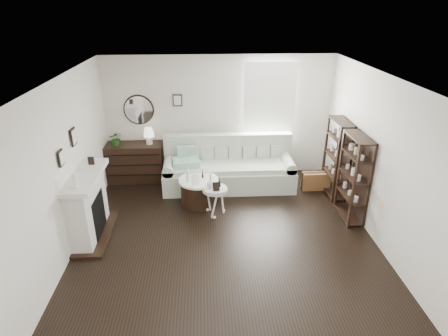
{
  "coord_description": "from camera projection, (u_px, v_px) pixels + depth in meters",
  "views": [
    {
      "loc": [
        -0.34,
        -5.27,
        3.75
      ],
      "look_at": [
        -0.0,
        0.8,
        0.99
      ],
      "focal_mm": 30.0,
      "sensor_mm": 36.0,
      "label": 1
    }
  ],
  "objects": [
    {
      "name": "room",
      "position": [
        253.0,
        106.0,
        8.19
      ],
      "size": [
        5.5,
        5.5,
        5.5
      ],
      "color": "black",
      "rests_on": "ground"
    },
    {
      "name": "fireplace",
      "position": [
        88.0,
        208.0,
        6.29
      ],
      "size": [
        0.5,
        1.4,
        1.84
      ],
      "color": "silver",
      "rests_on": "ground"
    },
    {
      "name": "shelf_unit_far",
      "position": [
        337.0,
        159.0,
        7.56
      ],
      "size": [
        0.3,
        0.8,
        1.6
      ],
      "color": "black",
      "rests_on": "ground"
    },
    {
      "name": "shelf_unit_near",
      "position": [
        353.0,
        178.0,
        6.74
      ],
      "size": [
        0.3,
        0.8,
        1.6
      ],
      "color": "black",
      "rests_on": "ground"
    },
    {
      "name": "sofa",
      "position": [
        229.0,
        170.0,
        8.12
      ],
      "size": [
        2.78,
        0.96,
        1.08
      ],
      "color": "#ABB7A4",
      "rests_on": "ground"
    },
    {
      "name": "quilt",
      "position": [
        186.0,
        162.0,
        7.84
      ],
      "size": [
        0.61,
        0.52,
        0.14
      ],
      "primitive_type": "cube",
      "rotation": [
        0.0,
        0.0,
        0.14
      ],
      "color": "#217C60",
      "rests_on": "sofa"
    },
    {
      "name": "suitcase",
      "position": [
        316.0,
        181.0,
        8.0
      ],
      "size": [
        0.58,
        0.2,
        0.39
      ],
      "primitive_type": "cube",
      "rotation": [
        0.0,
        0.0,
        0.01
      ],
      "color": "brown",
      "rests_on": "ground"
    },
    {
      "name": "dresser",
      "position": [
        134.0,
        162.0,
        8.34
      ],
      "size": [
        1.27,
        0.55,
        0.85
      ],
      "color": "black",
      "rests_on": "ground"
    },
    {
      "name": "table_lamp",
      "position": [
        149.0,
        136.0,
        8.1
      ],
      "size": [
        0.28,
        0.28,
        0.37
      ],
      "primitive_type": null,
      "rotation": [
        0.0,
        0.0,
        -0.21
      ],
      "color": "beige",
      "rests_on": "dresser"
    },
    {
      "name": "potted_plant",
      "position": [
        116.0,
        138.0,
        8.03
      ],
      "size": [
        0.31,
        0.27,
        0.32
      ],
      "primitive_type": "imported",
      "rotation": [
        0.0,
        0.0,
        0.07
      ],
      "color": "#215017",
      "rests_on": "dresser"
    },
    {
      "name": "drum_table",
      "position": [
        199.0,
        191.0,
        7.4
      ],
      "size": [
        0.77,
        0.77,
        0.54
      ],
      "rotation": [
        0.0,
        0.0,
        0.08
      ],
      "color": "black",
      "rests_on": "ground"
    },
    {
      "name": "pedestal_table",
      "position": [
        215.0,
        190.0,
        6.93
      ],
      "size": [
        0.46,
        0.46,
        0.56
      ],
      "rotation": [
        0.0,
        0.0,
        -0.11
      ],
      "color": "white",
      "rests_on": "ground"
    },
    {
      "name": "eiffel_drum",
      "position": [
        203.0,
        174.0,
        7.31
      ],
      "size": [
        0.11,
        0.11,
        0.18
      ],
      "primitive_type": null,
      "rotation": [
        0.0,
        0.0,
        -0.06
      ],
      "color": "black",
      "rests_on": "drum_table"
    },
    {
      "name": "bottle_drum",
      "position": [
        188.0,
        174.0,
        7.14
      ],
      "size": [
        0.07,
        0.07,
        0.3
      ],
      "primitive_type": "cylinder",
      "color": "silver",
      "rests_on": "drum_table"
    },
    {
      "name": "card_frame_drum",
      "position": [
        195.0,
        179.0,
        7.07
      ],
      "size": [
        0.15,
        0.07,
        0.19
      ],
      "primitive_type": "cube",
      "rotation": [
        -0.21,
        0.0,
        0.13
      ],
      "color": "white",
      "rests_on": "drum_table"
    },
    {
      "name": "eiffel_ped",
      "position": [
        220.0,
        182.0,
        6.91
      ],
      "size": [
        0.12,
        0.12,
        0.19
      ],
      "primitive_type": null,
      "rotation": [
        0.0,
        0.0,
        -0.09
      ],
      "color": "black",
      "rests_on": "pedestal_table"
    },
    {
      "name": "flask_ped",
      "position": [
        210.0,
        181.0,
        6.87
      ],
      "size": [
        0.14,
        0.14,
        0.27
      ],
      "primitive_type": null,
      "color": "silver",
      "rests_on": "pedestal_table"
    },
    {
      "name": "card_frame_ped",
      "position": [
        216.0,
        187.0,
        6.77
      ],
      "size": [
        0.13,
        0.05,
        0.17
      ],
      "primitive_type": "cube",
      "rotation": [
        -0.21,
        0.0,
        0.02
      ],
      "color": "black",
      "rests_on": "pedestal_table"
    }
  ]
}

